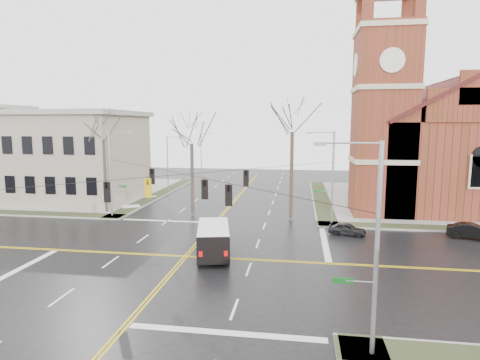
# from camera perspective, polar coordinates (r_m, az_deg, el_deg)

# --- Properties ---
(ground) EXTENTS (120.00, 120.00, 0.00)m
(ground) POSITION_cam_1_polar(r_m,az_deg,el_deg) (30.79, -7.71, -10.71)
(ground) COLOR black
(ground) RESTS_ON ground
(sidewalks) EXTENTS (80.00, 80.00, 0.17)m
(sidewalks) POSITION_cam_1_polar(r_m,az_deg,el_deg) (30.77, -7.71, -10.57)
(sidewalks) COLOR gray
(sidewalks) RESTS_ON ground
(road_markings) EXTENTS (100.00, 100.00, 0.01)m
(road_markings) POSITION_cam_1_polar(r_m,az_deg,el_deg) (30.79, -7.71, -10.70)
(road_markings) COLOR gold
(road_markings) RESTS_ON ground
(church) EXTENTS (24.28, 27.48, 27.50)m
(church) POSITION_cam_1_polar(r_m,az_deg,el_deg) (55.29, 26.00, 5.69)
(church) COLOR brown
(church) RESTS_ON ground
(civic_building_a) EXTENTS (18.00, 14.00, 11.00)m
(civic_building_a) POSITION_cam_1_polar(r_m,az_deg,el_deg) (56.93, -23.68, 2.91)
(civic_building_a) COLOR gray
(civic_building_a) RESTS_ON ground
(signal_pole_ne) EXTENTS (2.75, 0.22, 9.00)m
(signal_pole_ne) POSITION_cam_1_polar(r_m,az_deg,el_deg) (39.90, 12.82, 0.73)
(signal_pole_ne) COLOR gray
(signal_pole_ne) RESTS_ON ground
(signal_pole_nw) EXTENTS (2.75, 0.22, 9.00)m
(signal_pole_nw) POSITION_cam_1_polar(r_m,az_deg,el_deg) (44.37, -17.78, 1.25)
(signal_pole_nw) COLOR gray
(signal_pole_nw) RESTS_ON ground
(signal_pole_se) EXTENTS (2.75, 0.22, 9.00)m
(signal_pole_se) POSITION_cam_1_polar(r_m,az_deg,el_deg) (17.44, 18.33, -8.60)
(signal_pole_se) COLOR gray
(signal_pole_se) RESTS_ON ground
(span_wires) EXTENTS (23.02, 23.02, 0.03)m
(span_wires) POSITION_cam_1_polar(r_m,az_deg,el_deg) (29.42, -7.93, 0.82)
(span_wires) COLOR black
(span_wires) RESTS_ON ground
(traffic_signals) EXTENTS (8.21, 8.26, 1.30)m
(traffic_signals) POSITION_cam_1_polar(r_m,az_deg,el_deg) (28.89, -8.28, -0.82)
(traffic_signals) COLOR black
(traffic_signals) RESTS_ON ground
(streetlight_north_a) EXTENTS (2.30, 0.20, 8.00)m
(streetlight_north_a) POSITION_cam_1_polar(r_m,az_deg,el_deg) (59.35, -10.13, 2.62)
(streetlight_north_a) COLOR gray
(streetlight_north_a) RESTS_ON ground
(streetlight_north_b) EXTENTS (2.30, 0.20, 8.00)m
(streetlight_north_b) POSITION_cam_1_polar(r_m,az_deg,el_deg) (78.50, -5.46, 3.96)
(streetlight_north_b) COLOR gray
(streetlight_north_b) RESTS_ON ground
(cargo_van) EXTENTS (3.48, 6.25, 2.25)m
(cargo_van) POSITION_cam_1_polar(r_m,az_deg,el_deg) (30.67, -3.81, -8.13)
(cargo_van) COLOR white
(cargo_van) RESTS_ON ground
(parked_car_a) EXTENTS (3.49, 2.03, 1.11)m
(parked_car_a) POSITION_cam_1_polar(r_m,az_deg,el_deg) (37.20, 15.00, -6.74)
(parked_car_a) COLOR black
(parked_car_a) RESTS_ON ground
(parked_car_b) EXTENTS (4.31, 2.76, 1.34)m
(parked_car_b) POSITION_cam_1_polar(r_m,az_deg,el_deg) (40.09, 30.20, -6.34)
(parked_car_b) COLOR black
(parked_car_b) RESTS_ON ground
(tree_nw_far) EXTENTS (4.00, 4.00, 12.03)m
(tree_nw_far) POSITION_cam_1_polar(r_m,az_deg,el_deg) (46.37, -18.93, 6.12)
(tree_nw_far) COLOR #3B3025
(tree_nw_far) RESTS_ON ground
(tree_nw_near) EXTENTS (4.00, 4.00, 11.43)m
(tree_nw_near) POSITION_cam_1_polar(r_m,az_deg,el_deg) (43.20, -6.90, 5.83)
(tree_nw_near) COLOR #3B3025
(tree_nw_near) RESTS_ON ground
(tree_ne) EXTENTS (4.00, 4.00, 13.37)m
(tree_ne) POSITION_cam_1_polar(r_m,az_deg,el_deg) (41.18, 7.46, 7.64)
(tree_ne) COLOR #3B3025
(tree_ne) RESTS_ON ground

